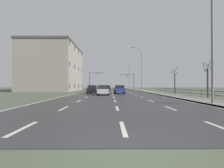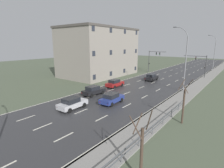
{
  "view_description": "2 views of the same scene",
  "coord_description": "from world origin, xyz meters",
  "px_view_note": "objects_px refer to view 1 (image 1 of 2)",
  "views": [
    {
      "loc": [
        -0.44,
        -4.22,
        1.52
      ],
      "look_at": [
        0.13,
        61.47,
        2.05
      ],
      "focal_mm": 28.39,
      "sensor_mm": 36.0,
      "label": 1
    },
    {
      "loc": [
        16.13,
        9.09,
        8.48
      ],
      "look_at": [
        0.0,
        30.11,
        2.44
      ],
      "focal_mm": 28.31,
      "sensor_mm": 36.0,
      "label": 2
    }
  ],
  "objects_px": {
    "traffic_signal_left": "(93,77)",
    "car_mid_centre": "(103,90)",
    "car_near_right": "(93,89)",
    "car_far_left": "(107,88)",
    "traffic_signal_right": "(131,79)",
    "street_lamp_midground": "(141,70)",
    "street_lamp_foreground": "(210,38)",
    "brick_building": "(54,68)",
    "street_lamp_distant": "(129,76)",
    "car_distant": "(119,89)",
    "car_far_right": "(93,89)"
  },
  "relations": [
    {
      "from": "street_lamp_distant",
      "to": "traffic_signal_right",
      "type": "height_order",
      "value": "street_lamp_distant"
    },
    {
      "from": "car_distant",
      "to": "car_far_left",
      "type": "height_order",
      "value": "same"
    },
    {
      "from": "car_distant",
      "to": "street_lamp_distant",
      "type": "bearing_deg",
      "value": 79.22
    },
    {
      "from": "traffic_signal_right",
      "to": "car_far_right",
      "type": "distance_m",
      "value": 24.7
    },
    {
      "from": "car_mid_centre",
      "to": "car_distant",
      "type": "height_order",
      "value": "same"
    },
    {
      "from": "car_near_right",
      "to": "car_far_right",
      "type": "relative_size",
      "value": 1.02
    },
    {
      "from": "street_lamp_midground",
      "to": "traffic_signal_right",
      "type": "distance_m",
      "value": 17.44
    },
    {
      "from": "street_lamp_foreground",
      "to": "street_lamp_midground",
      "type": "distance_m",
      "value": 31.61
    },
    {
      "from": "car_mid_centre",
      "to": "brick_building",
      "type": "xyz_separation_m",
      "value": [
        -14.68,
        22.06,
        5.54
      ]
    },
    {
      "from": "car_distant",
      "to": "traffic_signal_left",
      "type": "bearing_deg",
      "value": 101.71
    },
    {
      "from": "street_lamp_midground",
      "to": "street_lamp_distant",
      "type": "distance_m",
      "value": 31.61
    },
    {
      "from": "street_lamp_foreground",
      "to": "car_far_left",
      "type": "distance_m",
      "value": 38.85
    },
    {
      "from": "street_lamp_foreground",
      "to": "traffic_signal_left",
      "type": "bearing_deg",
      "value": 105.96
    },
    {
      "from": "car_far_right",
      "to": "car_far_left",
      "type": "bearing_deg",
      "value": 73.75
    },
    {
      "from": "street_lamp_distant",
      "to": "car_distant",
      "type": "height_order",
      "value": "street_lamp_distant"
    },
    {
      "from": "street_lamp_foreground",
      "to": "car_distant",
      "type": "height_order",
      "value": "street_lamp_foreground"
    },
    {
      "from": "street_lamp_distant",
      "to": "brick_building",
      "type": "height_order",
      "value": "brick_building"
    },
    {
      "from": "traffic_signal_left",
      "to": "car_mid_centre",
      "type": "relative_size",
      "value": 1.56
    },
    {
      "from": "car_far_left",
      "to": "street_lamp_midground",
      "type": "bearing_deg",
      "value": -34.37
    },
    {
      "from": "street_lamp_foreground",
      "to": "car_mid_centre",
      "type": "relative_size",
      "value": 2.59
    },
    {
      "from": "car_distant",
      "to": "traffic_signal_right",
      "type": "bearing_deg",
      "value": 76.7
    },
    {
      "from": "street_lamp_distant",
      "to": "car_far_right",
      "type": "xyz_separation_m",
      "value": [
        -11.85,
        -36.08,
        -4.66
      ]
    },
    {
      "from": "car_near_right",
      "to": "car_far_right",
      "type": "xyz_separation_m",
      "value": [
        -0.51,
        6.72,
        0.0
      ]
    },
    {
      "from": "brick_building",
      "to": "car_near_right",
      "type": "bearing_deg",
      "value": -51.45
    },
    {
      "from": "street_lamp_foreground",
      "to": "car_far_right",
      "type": "distance_m",
      "value": 29.94
    },
    {
      "from": "street_lamp_midground",
      "to": "car_far_left",
      "type": "height_order",
      "value": "street_lamp_midground"
    },
    {
      "from": "street_lamp_foreground",
      "to": "street_lamp_distant",
      "type": "height_order",
      "value": "street_lamp_distant"
    },
    {
      "from": "traffic_signal_left",
      "to": "street_lamp_midground",
      "type": "bearing_deg",
      "value": -51.49
    },
    {
      "from": "car_mid_centre",
      "to": "car_far_left",
      "type": "distance_m",
      "value": 23.68
    },
    {
      "from": "car_near_right",
      "to": "car_far_left",
      "type": "height_order",
      "value": "same"
    },
    {
      "from": "street_lamp_foreground",
      "to": "car_distant",
      "type": "distance_m",
      "value": 20.33
    },
    {
      "from": "traffic_signal_right",
      "to": "street_lamp_distant",
      "type": "bearing_deg",
      "value": 87.41
    },
    {
      "from": "car_near_right",
      "to": "car_far_left",
      "type": "xyz_separation_m",
      "value": [
        2.51,
        17.16,
        0.0
      ]
    },
    {
      "from": "car_distant",
      "to": "street_lamp_foreground",
      "type": "bearing_deg",
      "value": -74.53
    },
    {
      "from": "car_far_left",
      "to": "brick_building",
      "type": "relative_size",
      "value": 0.2
    },
    {
      "from": "traffic_signal_left",
      "to": "car_far_left",
      "type": "height_order",
      "value": "traffic_signal_left"
    },
    {
      "from": "traffic_signal_left",
      "to": "car_far_left",
      "type": "distance_m",
      "value": 13.38
    },
    {
      "from": "street_lamp_distant",
      "to": "car_mid_centre",
      "type": "distance_m",
      "value": 50.36
    },
    {
      "from": "traffic_signal_left",
      "to": "brick_building",
      "type": "relative_size",
      "value": 0.32
    },
    {
      "from": "traffic_signal_left",
      "to": "car_mid_centre",
      "type": "height_order",
      "value": "traffic_signal_left"
    },
    {
      "from": "car_far_right",
      "to": "brick_building",
      "type": "height_order",
      "value": "brick_building"
    },
    {
      "from": "traffic_signal_left",
      "to": "car_distant",
      "type": "bearing_deg",
      "value": -75.49
    },
    {
      "from": "street_lamp_distant",
      "to": "car_distant",
      "type": "xyz_separation_m",
      "value": [
        -6.22,
        -44.37,
        -4.66
      ]
    },
    {
      "from": "street_lamp_midground",
      "to": "street_lamp_distant",
      "type": "xyz_separation_m",
      "value": [
        0.02,
        31.61,
        -0.1
      ]
    },
    {
      "from": "car_near_right",
      "to": "brick_building",
      "type": "height_order",
      "value": "brick_building"
    },
    {
      "from": "car_near_right",
      "to": "street_lamp_foreground",
      "type": "bearing_deg",
      "value": -58.22
    },
    {
      "from": "street_lamp_midground",
      "to": "car_near_right",
      "type": "bearing_deg",
      "value": -135.34
    },
    {
      "from": "traffic_signal_left",
      "to": "car_far_right",
      "type": "xyz_separation_m",
      "value": [
        2.26,
        -22.18,
        -3.62
      ]
    },
    {
      "from": "traffic_signal_right",
      "to": "car_far_right",
      "type": "relative_size",
      "value": 1.38
    },
    {
      "from": "traffic_signal_right",
      "to": "car_far_left",
      "type": "bearing_deg",
      "value": -125.75
    }
  ]
}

